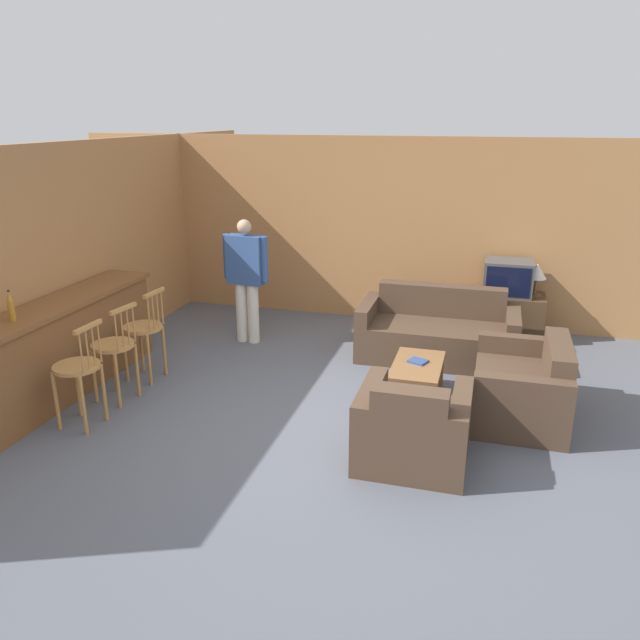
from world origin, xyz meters
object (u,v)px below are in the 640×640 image
(coffee_table, at_px, (417,370))
(table_lamp, at_px, (537,272))
(tv, at_px, (508,277))
(bottle, at_px, (11,307))
(armchair_near, at_px, (413,430))
(couch_far, at_px, (438,334))
(person_by_window, at_px, (246,275))
(bar_chair_far, at_px, (144,332))
(loveseat_right, at_px, (524,388))
(bar_chair_near, at_px, (79,372))
(tv_unit, at_px, (504,316))
(book_on_table, at_px, (418,361))
(bar_chair_mid, at_px, (115,350))

(coffee_table, relative_size, table_lamp, 2.03)
(tv, xyz_separation_m, table_lamp, (0.35, 0.00, 0.09))
(bottle, bearing_deg, table_lamp, 37.41)
(armchair_near, xyz_separation_m, bottle, (-3.79, -0.22, 0.86))
(couch_far, relative_size, person_by_window, 1.17)
(bar_chair_far, bearing_deg, couch_far, 26.54)
(bottle, relative_size, person_by_window, 0.18)
(person_by_window, bearing_deg, bottle, -115.90)
(table_lamp, bearing_deg, loveseat_right, -94.00)
(tv, bearing_deg, bar_chair_near, -136.48)
(coffee_table, xyz_separation_m, tv_unit, (0.88, 2.31, -0.05))
(book_on_table, bearing_deg, loveseat_right, -5.55)
(bar_chair_mid, height_order, person_by_window, person_by_window)
(tv_unit, height_order, book_on_table, tv_unit)
(bar_chair_near, height_order, couch_far, bar_chair_near)
(bottle, bearing_deg, tv_unit, 39.49)
(couch_far, distance_m, book_on_table, 1.30)
(tv, height_order, table_lamp, tv)
(bar_chair_near, distance_m, tv, 5.41)
(couch_far, distance_m, bottle, 4.75)
(bar_chair_far, height_order, table_lamp, bar_chair_far)
(bar_chair_mid, xyz_separation_m, book_on_table, (3.04, 0.86, -0.12))
(bar_chair_mid, bearing_deg, bar_chair_far, 89.99)
(tv, distance_m, book_on_table, 2.46)
(bar_chair_near, distance_m, armchair_near, 3.18)
(bottle, bearing_deg, bar_chair_mid, 44.57)
(book_on_table, bearing_deg, armchair_near, -84.40)
(book_on_table, height_order, table_lamp, table_lamp)
(bar_chair_far, distance_m, tv_unit, 4.67)
(bar_chair_near, bearing_deg, armchair_near, 3.54)
(bar_chair_near, bearing_deg, loveseat_right, 18.23)
(armchair_near, bearing_deg, bar_chair_near, -176.46)
(bottle, bearing_deg, couch_far, 36.38)
(bar_chair_near, height_order, tv_unit, bar_chair_near)
(bar_chair_mid, distance_m, table_lamp, 5.30)
(coffee_table, xyz_separation_m, person_by_window, (-2.39, 1.22, 0.56))
(book_on_table, bearing_deg, bar_chair_far, -174.85)
(bar_chair_near, height_order, tv, tv)
(tv, bearing_deg, table_lamp, 0.49)
(couch_far, height_order, loveseat_right, couch_far)
(bar_chair_near, distance_m, loveseat_right, 4.33)
(armchair_near, relative_size, tv_unit, 0.94)
(coffee_table, bearing_deg, bottle, -158.67)
(bottle, bearing_deg, coffee_table, 21.33)
(armchair_near, distance_m, book_on_table, 1.27)
(tv, bearing_deg, bar_chair_far, -147.05)
(couch_far, relative_size, bottle, 6.33)
(armchair_near, height_order, table_lamp, table_lamp)
(loveseat_right, height_order, book_on_table, loveseat_right)
(person_by_window, bearing_deg, couch_far, 2.74)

